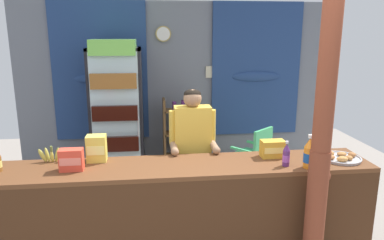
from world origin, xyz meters
name	(u,v)px	position (x,y,z in m)	size (l,w,h in m)	color
ground_plane	(189,222)	(0.00, 1.17, 0.00)	(7.62, 7.62, 0.00)	gray
back_wall_curtained	(177,86)	(0.01, 2.98, 1.34)	(4.80, 0.22, 2.61)	slate
stall_counter	(185,207)	(-0.13, 0.37, 0.60)	(3.50, 0.60, 0.96)	brown
timber_post	(320,157)	(0.96, 0.03, 1.15)	(0.19, 0.17, 2.40)	brown
drink_fridge	(117,108)	(-0.88, 2.43, 1.12)	(0.71, 0.70, 2.06)	black
bottle_shelf_rack	(179,135)	(0.01, 2.66, 0.62)	(0.48, 0.28, 1.19)	brown
plastic_lawn_chair	(255,153)	(1.04, 2.10, 0.49)	(0.62, 0.62, 0.86)	#4CC675
shopkeeper	(193,144)	(0.02, 1.02, 0.99)	(0.49, 0.42, 1.58)	#28282D
soda_bottle_orange_soda	(309,154)	(0.98, 0.29, 1.09)	(0.10, 0.10, 0.31)	orange
soda_bottle_grape_soda	(286,155)	(0.80, 0.35, 1.06)	(0.07, 0.07, 0.23)	#56286B
snack_box_instant_noodle	(97,148)	(-0.92, 0.69, 1.09)	(0.18, 0.15, 0.25)	#EAD14C
snack_box_crackers	(71,160)	(-1.11, 0.47, 1.06)	(0.20, 0.12, 0.19)	#E5422D
snack_box_choco_powder	(273,149)	(0.76, 0.61, 1.04)	(0.23, 0.14, 0.17)	gold
pastry_tray	(341,157)	(1.38, 0.45, 0.98)	(0.37, 0.37, 0.07)	#BCBCC1
banana_bunch	(52,155)	(-1.34, 0.71, 1.03)	(0.27, 0.06, 0.16)	#CCC14C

